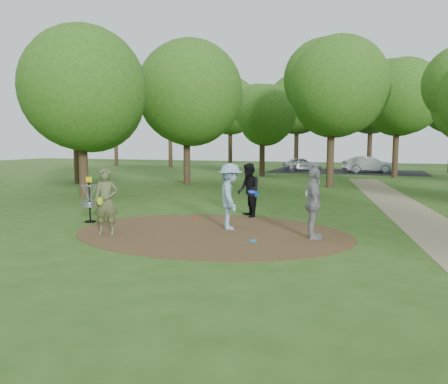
% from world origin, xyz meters
% --- Properties ---
extents(ground, '(100.00, 100.00, 0.00)m').
position_xyz_m(ground, '(0.00, 0.00, 0.00)').
color(ground, '#2D5119').
rests_on(ground, ground).
extents(dirt_clearing, '(8.40, 8.40, 0.02)m').
position_xyz_m(dirt_clearing, '(0.00, 0.00, 0.01)').
color(dirt_clearing, '#47301C').
rests_on(dirt_clearing, ground).
extents(footpath, '(7.55, 39.89, 0.01)m').
position_xyz_m(footpath, '(6.50, 2.00, 0.01)').
color(footpath, '#8C7A5B').
rests_on(footpath, ground).
extents(parking_lot, '(14.00, 8.00, 0.01)m').
position_xyz_m(parking_lot, '(2.00, 30.00, 0.00)').
color(parking_lot, black).
rests_on(parking_lot, ground).
extents(player_observer_with_disc, '(0.83, 0.70, 1.95)m').
position_xyz_m(player_observer_with_disc, '(-2.80, -1.23, 0.97)').
color(player_observer_with_disc, '#515A34').
rests_on(player_observer_with_disc, ground).
extents(player_throwing_with_disc, '(1.48, 1.53, 2.06)m').
position_xyz_m(player_throwing_with_disc, '(0.38, 0.70, 1.03)').
color(player_throwing_with_disc, '#83A8C3').
rests_on(player_throwing_with_disc, ground).
extents(player_walking_with_disc, '(1.13, 1.20, 1.96)m').
position_xyz_m(player_walking_with_disc, '(0.30, 3.04, 0.98)').
color(player_walking_with_disc, black).
rests_on(player_walking_with_disc, ground).
extents(player_waiting_with_disc, '(0.78, 1.27, 2.01)m').
position_xyz_m(player_waiting_with_disc, '(3.01, 0.13, 1.01)').
color(player_waiting_with_disc, gray).
rests_on(player_waiting_with_disc, ground).
extents(disc_ground_blue, '(0.22, 0.22, 0.02)m').
position_xyz_m(disc_ground_blue, '(1.51, -0.74, 0.03)').
color(disc_ground_blue, '#0C8AD0').
rests_on(disc_ground_blue, dirt_clearing).
extents(disc_ground_red, '(0.22, 0.22, 0.02)m').
position_xyz_m(disc_ground_red, '(-1.28, 1.88, 0.03)').
color(disc_ground_red, red).
rests_on(disc_ground_red, dirt_clearing).
extents(car_left, '(4.04, 2.47, 1.28)m').
position_xyz_m(car_left, '(-2.08, 29.94, 0.64)').
color(car_left, '#ACB0B4').
rests_on(car_left, ground).
extents(car_right, '(4.68, 2.92, 1.46)m').
position_xyz_m(car_right, '(3.99, 29.48, 0.73)').
color(car_right, '#A6A7AD').
rests_on(car_right, ground).
extents(disc_golf_basket, '(0.63, 0.63, 1.54)m').
position_xyz_m(disc_golf_basket, '(-4.50, 0.30, 0.87)').
color(disc_golf_basket, black).
rests_on(disc_golf_basket, ground).
extents(tree_ring, '(37.18, 45.13, 9.09)m').
position_xyz_m(tree_ring, '(1.21, 8.62, 5.27)').
color(tree_ring, '#332316').
rests_on(tree_ring, ground).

